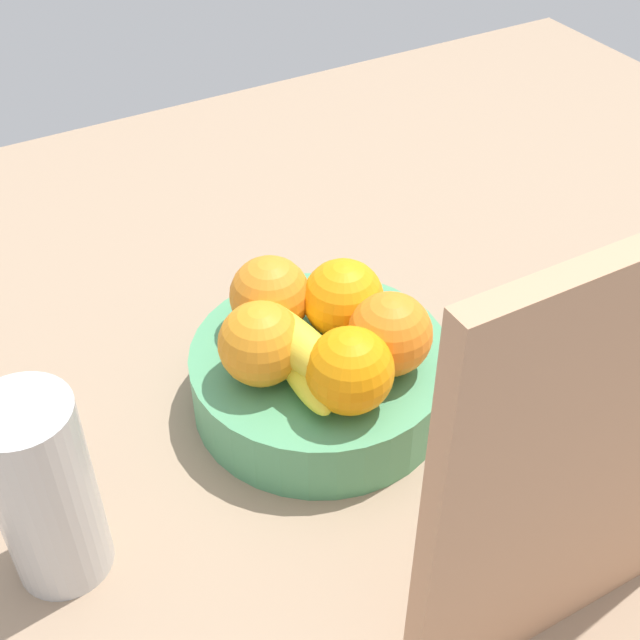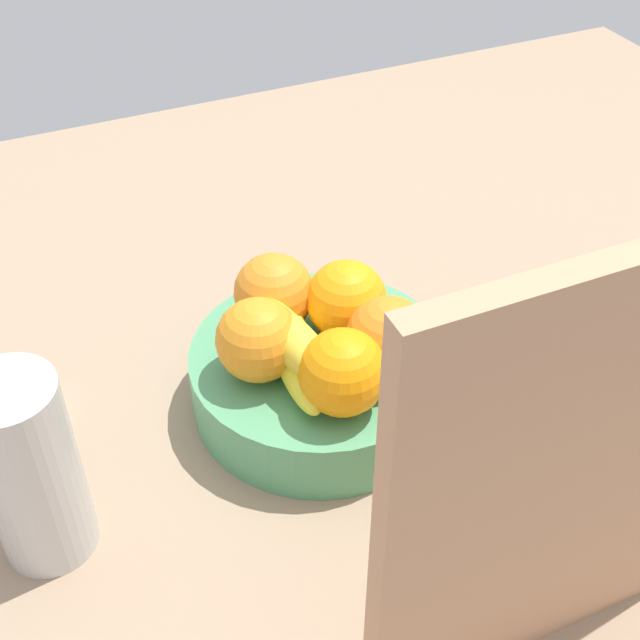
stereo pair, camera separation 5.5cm
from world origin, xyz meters
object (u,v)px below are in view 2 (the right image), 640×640
at_px(banana_bunch, 292,344).
at_px(thermos_tumbler, 30,471).
at_px(orange_center, 258,340).
at_px(orange_back_right, 388,338).
at_px(orange_front_left, 346,300).
at_px(orange_front_right, 271,294).
at_px(jar_lid, 26,408).
at_px(fruit_bowl, 320,377).
at_px(cutting_board, 574,482).
at_px(orange_back_left, 343,372).

relative_size(banana_bunch, thermos_tumbler, 1.03).
bearing_deg(banana_bunch, orange_center, -16.96).
bearing_deg(orange_back_right, orange_front_left, -80.04).
height_order(orange_front_left, orange_center, same).
bearing_deg(orange_center, orange_front_right, -121.15).
bearing_deg(jar_lid, banana_bunch, 155.50).
bearing_deg(orange_back_right, orange_center, -22.71).
distance_m(fruit_bowl, thermos_tumbler, 0.28).
bearing_deg(cutting_board, orange_back_left, -75.94).
bearing_deg(cutting_board, orange_center, -69.86).
bearing_deg(orange_front_right, jar_lid, -9.81).
bearing_deg(orange_back_right, cutting_board, 90.15).
bearing_deg(orange_front_right, fruit_bowl, 115.34).
bearing_deg(cutting_board, orange_front_left, -88.02).
bearing_deg(orange_front_left, cutting_board, 92.20).
bearing_deg(orange_front_left, banana_bunch, 22.49).
bearing_deg(cutting_board, orange_back_right, -90.07).
relative_size(orange_front_left, thermos_tumbler, 0.43).
xyz_separation_m(orange_front_right, orange_back_right, (-0.07, 0.10, 0.00)).
bearing_deg(orange_back_right, banana_bunch, -24.69).
height_order(orange_front_right, orange_center, same).
relative_size(orange_back_right, thermos_tumbler, 0.43).
distance_m(orange_front_left, orange_back_right, 0.06).
bearing_deg(orange_front_left, orange_back_right, 99.96).
bearing_deg(orange_front_left, jar_lid, -14.74).
distance_m(fruit_bowl, orange_back_right, 0.10).
distance_m(orange_center, banana_bunch, 0.03).
bearing_deg(thermos_tumbler, cutting_board, 143.92).
height_order(fruit_bowl, orange_front_left, orange_front_left).
xyz_separation_m(orange_front_left, jar_lid, (0.30, -0.08, -0.09)).
distance_m(orange_back_left, thermos_tumbler, 0.26).
bearing_deg(banana_bunch, fruit_bowl, -162.33).
relative_size(orange_back_right, jar_lid, 1.12).
bearing_deg(orange_front_left, fruit_bowl, 26.67).
relative_size(orange_center, cutting_board, 0.22).
xyz_separation_m(fruit_bowl, orange_front_right, (0.03, -0.06, 0.07)).
height_order(orange_front_right, banana_bunch, orange_front_right).
distance_m(fruit_bowl, banana_bunch, 0.07).
relative_size(cutting_board, jar_lid, 5.18).
height_order(orange_center, orange_back_left, same).
xyz_separation_m(orange_center, cutting_board, (-0.11, 0.29, 0.08)).
bearing_deg(orange_back_left, cutting_board, 104.28).
bearing_deg(thermos_tumbler, orange_back_right, -177.74).
relative_size(fruit_bowl, thermos_tumbler, 1.39).
xyz_separation_m(fruit_bowl, jar_lid, (0.27, -0.10, -0.02)).
bearing_deg(fruit_bowl, orange_front_left, -153.33).
height_order(orange_front_left, cutting_board, cutting_board).
relative_size(orange_front_right, orange_center, 1.00).
bearing_deg(orange_center, orange_back_right, 157.29).
xyz_separation_m(cutting_board, thermos_tumbler, (0.32, -0.23, -0.09)).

